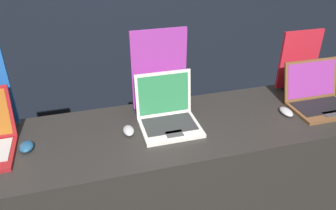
% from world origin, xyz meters
% --- Properties ---
extents(display_counter, '(2.39, 0.65, 0.96)m').
position_xyz_m(display_counter, '(0.00, 0.33, 0.48)').
color(display_counter, '#282623').
rests_on(display_counter, ground_plane).
extents(mouse_front, '(0.07, 0.10, 0.04)m').
position_xyz_m(mouse_front, '(-0.75, 0.33, 0.98)').
color(mouse_front, navy).
rests_on(mouse_front, display_counter).
extents(laptop_middle, '(0.33, 0.30, 0.28)m').
position_xyz_m(laptop_middle, '(0.01, 0.37, 1.03)').
color(laptop_middle, silver).
rests_on(laptop_middle, display_counter).
extents(mouse_middle, '(0.06, 0.10, 0.03)m').
position_xyz_m(mouse_middle, '(-0.22, 0.34, 0.98)').
color(mouse_middle, '#B2B2B7').
rests_on(mouse_middle, display_counter).
extents(promo_stand_middle, '(0.33, 0.07, 0.50)m').
position_xyz_m(promo_stand_middle, '(0.01, 0.55, 1.20)').
color(promo_stand_middle, black).
rests_on(promo_stand_middle, display_counter).
extents(laptop_back, '(0.38, 0.33, 0.26)m').
position_xyz_m(laptop_back, '(0.97, 0.31, 1.02)').
color(laptop_back, brown).
rests_on(laptop_back, display_counter).
extents(mouse_back, '(0.06, 0.11, 0.03)m').
position_xyz_m(mouse_back, '(0.73, 0.28, 0.98)').
color(mouse_back, '#B2B2B7').
rests_on(mouse_back, display_counter).
extents(promo_stand_back, '(0.29, 0.07, 0.42)m').
position_xyz_m(promo_stand_back, '(0.97, 0.56, 1.16)').
color(promo_stand_back, black).
rests_on(promo_stand_back, display_counter).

